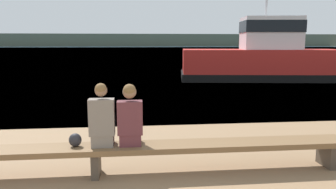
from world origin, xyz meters
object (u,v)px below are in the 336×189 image
object	(u,v)px
person_left	(102,119)
tugboat_red	(263,60)
bench_main	(96,151)
shopping_bag	(75,140)
person_right	(130,118)

from	to	relation	value
person_left	tugboat_red	bearing A→B (deg)	58.83
tugboat_red	person_left	bearing A→B (deg)	156.48
bench_main	shopping_bag	size ratio (longest dim) A/B	39.24
person_left	shopping_bag	xyz separation A→B (m)	(-0.44, 0.02, -0.34)
person_right	tugboat_red	xyz separation A→B (m)	(7.68, 13.42, 0.20)
person_right	bench_main	bearing A→B (deg)	-179.98
bench_main	shopping_bag	distance (m)	0.37
bench_main	tugboat_red	distance (m)	15.77
bench_main	tugboat_red	xyz separation A→B (m)	(8.24, 13.43, 0.73)
person_right	shopping_bag	size ratio (longest dim) A/B	4.64
person_left	person_right	size ratio (longest dim) A/B	1.02
person_left	person_right	world-z (taller)	person_left
shopping_bag	tugboat_red	size ratio (longest dim) A/B	0.02
tugboat_red	shopping_bag	bearing A→B (deg)	155.09
person_left	bench_main	bearing A→B (deg)	-179.53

